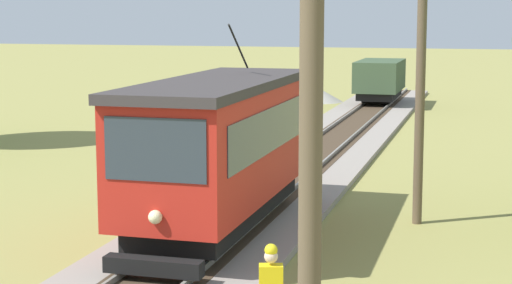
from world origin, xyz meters
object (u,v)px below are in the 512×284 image
at_px(utility_pole_mid, 421,65).
at_px(gravel_pile, 318,95).
at_px(utility_pole_near_tram, 310,194).
at_px(freight_car, 380,79).
at_px(red_tram, 219,148).

bearing_deg(utility_pole_mid, gravel_pile, 106.16).
relative_size(utility_pole_near_tram, gravel_pile, 2.36).
bearing_deg(freight_car, red_tram, -89.99).
bearing_deg(utility_pole_near_tram, freight_car, 96.31).
bearing_deg(gravel_pile, freight_car, -21.96).
relative_size(utility_pole_near_tram, utility_pole_mid, 0.87).
xyz_separation_m(utility_pole_mid, gravel_pile, (-8.36, 28.85, -3.68)).
bearing_deg(gravel_pile, red_tram, -82.94).
height_order(red_tram, freight_car, red_tram).
distance_m(red_tram, utility_pole_near_tram, 11.78).
xyz_separation_m(red_tram, freight_car, (-0.00, 29.75, -0.64)).
xyz_separation_m(freight_car, gravel_pile, (-3.88, 1.56, -1.15)).
xyz_separation_m(red_tram, gravel_pile, (-3.88, 31.31, -1.78)).
xyz_separation_m(freight_car, utility_pole_mid, (4.48, -27.29, 2.53)).
height_order(red_tram, utility_pole_mid, utility_pole_mid).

